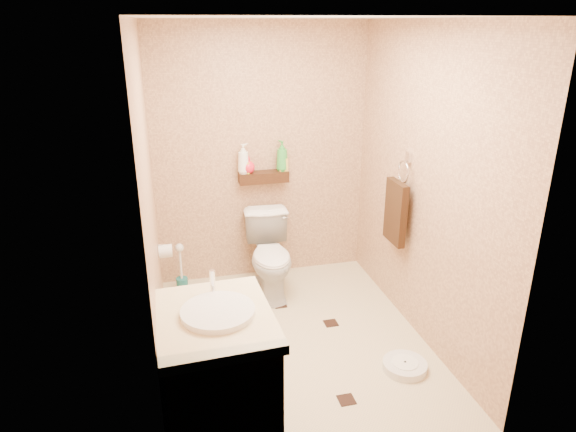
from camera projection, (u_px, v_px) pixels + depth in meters
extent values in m
plane|color=#C2AE8E|center=(295.00, 341.00, 4.07)|extent=(2.50, 2.50, 0.00)
cube|color=tan|center=(262.00, 156.00, 4.78)|extent=(2.00, 0.04, 2.40)
cube|color=tan|center=(361.00, 278.00, 2.51)|extent=(2.00, 0.04, 2.40)
cube|color=tan|center=(151.00, 210.00, 3.42)|extent=(0.04, 2.50, 2.40)
cube|color=tan|center=(424.00, 188.00, 3.87)|extent=(0.04, 2.50, 2.40)
cube|color=white|center=(297.00, 17.00, 3.22)|extent=(2.00, 2.50, 0.02)
cube|color=#3D2210|center=(264.00, 177.00, 4.77)|extent=(0.46, 0.14, 0.10)
cube|color=black|center=(263.00, 362.00, 3.81)|extent=(0.11, 0.11, 0.01)
cube|color=black|center=(331.00, 323.00, 4.31)|extent=(0.11, 0.11, 0.01)
cube|color=black|center=(346.00, 400.00, 3.44)|extent=(0.11, 0.11, 0.01)
cube|color=black|center=(217.00, 313.00, 4.46)|extent=(0.11, 0.11, 0.01)
cube|color=black|center=(398.00, 372.00, 3.71)|extent=(0.11, 0.11, 0.01)
cube|color=black|center=(280.00, 305.00, 4.59)|extent=(0.11, 0.11, 0.01)
imported|color=white|center=(271.00, 256.00, 4.69)|extent=(0.46, 0.75, 0.74)
cube|color=brown|center=(218.00, 389.00, 2.90)|extent=(0.60, 0.73, 0.86)
cube|color=beige|center=(214.00, 319.00, 2.74)|extent=(0.65, 0.78, 0.06)
cylinder|color=silver|center=(218.00, 314.00, 2.73)|extent=(0.40, 0.40, 0.06)
cylinder|color=silver|center=(212.00, 281.00, 2.92)|extent=(0.03, 0.03, 0.13)
cylinder|color=silver|center=(405.00, 366.00, 3.73)|extent=(0.33, 0.33, 0.06)
cylinder|color=white|center=(405.00, 362.00, 3.72)|extent=(0.19, 0.19, 0.01)
cylinder|color=#196365|center=(182.00, 284.00, 4.84)|extent=(0.11, 0.11, 0.12)
cylinder|color=silver|center=(181.00, 263.00, 4.76)|extent=(0.02, 0.02, 0.33)
sphere|color=silver|center=(179.00, 248.00, 4.70)|extent=(0.08, 0.08, 0.08)
cube|color=silver|center=(409.00, 157.00, 4.03)|extent=(0.03, 0.06, 0.08)
torus|color=silver|center=(403.00, 172.00, 4.06)|extent=(0.02, 0.19, 0.19)
cube|color=#382010|center=(396.00, 212.00, 4.18)|extent=(0.06, 0.30, 0.52)
cylinder|color=silver|center=(165.00, 251.00, 4.24)|extent=(0.11, 0.11, 0.11)
cylinder|color=silver|center=(160.00, 245.00, 4.21)|extent=(0.04, 0.02, 0.02)
imported|color=white|center=(243.00, 159.00, 4.66)|extent=(0.13, 0.13, 0.28)
imported|color=yellow|center=(247.00, 165.00, 4.69)|extent=(0.10, 0.10, 0.16)
imported|color=red|center=(248.00, 165.00, 4.69)|extent=(0.13, 0.13, 0.16)
imported|color=green|center=(282.00, 156.00, 4.74)|extent=(0.15, 0.15, 0.28)
imported|color=gold|center=(283.00, 161.00, 4.76)|extent=(0.09, 0.09, 0.18)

